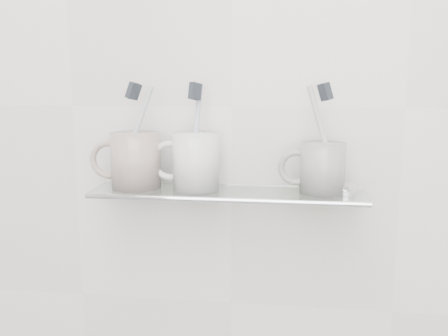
% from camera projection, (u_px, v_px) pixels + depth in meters
% --- Properties ---
extents(wall_back, '(2.50, 0.00, 2.50)m').
position_uv_depth(wall_back, '(232.00, 107.00, 0.95)').
color(wall_back, silver).
rests_on(wall_back, ground).
extents(shelf_glass, '(0.50, 0.12, 0.01)m').
position_uv_depth(shelf_glass, '(227.00, 193.00, 0.92)').
color(shelf_glass, silver).
rests_on(shelf_glass, wall_back).
extents(shelf_rail, '(0.50, 0.01, 0.01)m').
position_uv_depth(shelf_rail, '(223.00, 200.00, 0.86)').
color(shelf_rail, silver).
rests_on(shelf_rail, shelf_glass).
extents(bracket_left, '(0.02, 0.03, 0.02)m').
position_uv_depth(bracket_left, '(126.00, 190.00, 0.99)').
color(bracket_left, silver).
rests_on(bracket_left, wall_back).
extents(bracket_right, '(0.02, 0.03, 0.02)m').
position_uv_depth(bracket_right, '(341.00, 196.00, 0.94)').
color(bracket_right, silver).
rests_on(bracket_right, wall_back).
extents(mug_left, '(0.11, 0.11, 0.10)m').
position_uv_depth(mug_left, '(136.00, 160.00, 0.94)').
color(mug_left, silver).
rests_on(mug_left, shelf_glass).
extents(mug_left_handle, '(0.07, 0.01, 0.07)m').
position_uv_depth(mug_left_handle, '(109.00, 160.00, 0.94)').
color(mug_left_handle, silver).
rests_on(mug_left_handle, mug_left).
extents(toothbrush_left, '(0.08, 0.02, 0.18)m').
position_uv_depth(toothbrush_left, '(135.00, 134.00, 0.93)').
color(toothbrush_left, '#B1B5C6').
rests_on(toothbrush_left, mug_left).
extents(bristles_left, '(0.03, 0.03, 0.04)m').
position_uv_depth(bristles_left, '(133.00, 91.00, 0.91)').
color(bristles_left, '#21252C').
rests_on(bristles_left, toothbrush_left).
extents(mug_center, '(0.09, 0.09, 0.11)m').
position_uv_depth(mug_center, '(196.00, 161.00, 0.92)').
color(mug_center, silver).
rests_on(mug_center, shelf_glass).
extents(mug_center_handle, '(0.08, 0.01, 0.08)m').
position_uv_depth(mug_center_handle, '(170.00, 161.00, 0.93)').
color(mug_center_handle, silver).
rests_on(mug_center_handle, mug_center).
extents(toothbrush_center, '(0.03, 0.05, 0.19)m').
position_uv_depth(toothbrush_center, '(195.00, 135.00, 0.91)').
color(toothbrush_center, '#A0A5C6').
rests_on(toothbrush_center, mug_center).
extents(bristles_center, '(0.02, 0.03, 0.03)m').
position_uv_depth(bristles_center, '(195.00, 91.00, 0.90)').
color(bristles_center, '#21252C').
rests_on(bristles_center, toothbrush_center).
extents(mug_right, '(0.10, 0.10, 0.09)m').
position_uv_depth(mug_right, '(322.00, 168.00, 0.89)').
color(mug_right, silver).
rests_on(mug_right, shelf_glass).
extents(mug_right_handle, '(0.07, 0.01, 0.07)m').
position_uv_depth(mug_right_handle, '(296.00, 167.00, 0.90)').
color(mug_right_handle, silver).
rests_on(mug_right_handle, mug_right).
extents(toothbrush_right, '(0.07, 0.02, 0.19)m').
position_uv_depth(toothbrush_right, '(324.00, 137.00, 0.88)').
color(toothbrush_right, '#B8A9A6').
rests_on(toothbrush_right, mug_right).
extents(bristles_right, '(0.03, 0.03, 0.03)m').
position_uv_depth(bristles_right, '(325.00, 92.00, 0.87)').
color(bristles_right, '#21252C').
rests_on(bristles_right, toothbrush_right).
extents(chrome_cap, '(0.04, 0.04, 0.02)m').
position_uv_depth(chrome_cap, '(345.00, 189.00, 0.89)').
color(chrome_cap, silver).
rests_on(chrome_cap, shelf_glass).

